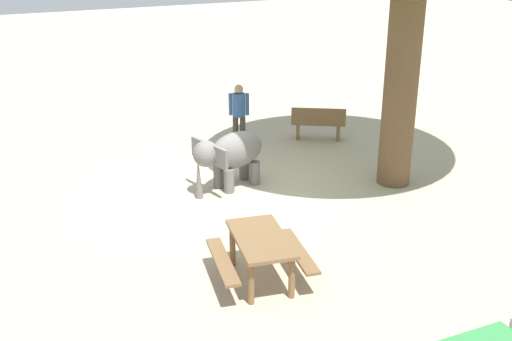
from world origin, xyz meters
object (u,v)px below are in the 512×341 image
(elephant, at_px, (230,154))
(person_handler, at_px, (239,111))
(picnic_table_near, at_px, (261,248))
(wooden_bench, at_px, (318,122))

(elephant, height_order, person_handler, person_handler)
(elephant, distance_m, person_handler, 2.60)
(elephant, distance_m, picnic_table_near, 3.82)
(person_handler, xyz_separation_m, picnic_table_near, (2.13, 6.01, -0.36))
(elephant, relative_size, wooden_bench, 1.25)
(elephant, xyz_separation_m, person_handler, (-1.17, -2.32, 0.17))
(elephant, bearing_deg, wooden_bench, -164.68)
(person_handler, height_order, wooden_bench, person_handler)
(wooden_bench, relative_size, picnic_table_near, 0.83)
(picnic_table_near, bearing_deg, person_handler, 169.22)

